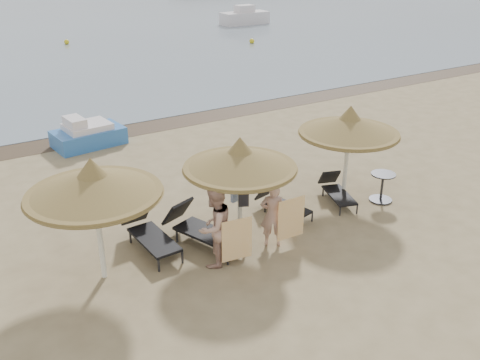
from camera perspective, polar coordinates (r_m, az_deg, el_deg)
The scene contains 19 objects.
ground at distance 12.94m, azimuth 2.26°, elevation -6.50°, with size 160.00×160.00×0.00m, color #98855F.
wet_sand_strip at distance 20.71m, azimuth -12.20°, elevation 5.19°, with size 200.00×1.60×0.01m, color #463422.
palapa_left at distance 10.98m, azimuth -15.39°, elevation -0.43°, with size 2.78×2.78×2.76m.
palapa_center at distance 12.06m, azimuth -0.00°, elevation 2.22°, with size 2.64×2.64×2.62m.
palapa_right at distance 14.44m, azimuth 11.59°, elevation 5.72°, with size 2.70×2.70×2.68m.
lounger_far_left at distance 12.68m, azimuth -9.72°, elevation -5.50°, with size 0.77×1.99×0.87m.
lounger_near_left at distance 12.68m, azimuth -4.36°, elevation -5.04°, with size 1.38×2.20×0.94m.
lounger_near_right at distance 14.04m, azimuth 4.37°, elevation -2.40°, with size 0.90×1.68×0.72m.
lounger_far_right at distance 14.93m, azimuth 10.23°, elevation -1.04°, with size 0.99×1.68×0.71m.
side_table at distance 15.17m, azimuth 14.89°, elevation -0.83°, with size 0.67×0.67×0.81m.
person_left at distance 11.54m, azimuth -2.72°, elevation -4.33°, with size 1.01×0.66×2.20m, color tan.
person_right at distance 12.36m, azimuth 3.52°, elevation -3.20°, with size 0.85×0.55×1.84m, color tan.
towel_left at distance 11.63m, azimuth -0.32°, elevation -6.38°, with size 0.71×0.11×1.00m.
towel_right at distance 12.47m, azimuth 5.47°, elevation -4.11°, with size 0.74×0.03×1.03m.
bag_patterned at distance 12.60m, azimuth -0.43°, elevation -1.53°, with size 0.29×0.16×0.34m.
bag_dark at distance 12.33m, azimuth 0.38°, elevation -2.11°, with size 0.25×0.17×0.34m.
pedal_boat at distance 19.38m, azimuth -15.96°, elevation 4.70°, with size 2.48×1.65×1.09m.
buoy_mid at distance 39.24m, azimuth -18.01°, elevation 13.82°, with size 0.34×0.34×0.34m, color yellow.
buoy_right at distance 37.77m, azimuth 1.28°, elevation 14.59°, with size 0.34×0.34×0.34m, color yellow.
Camera 1 is at (-6.17, -9.22, 6.66)m, focal length 40.00 mm.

